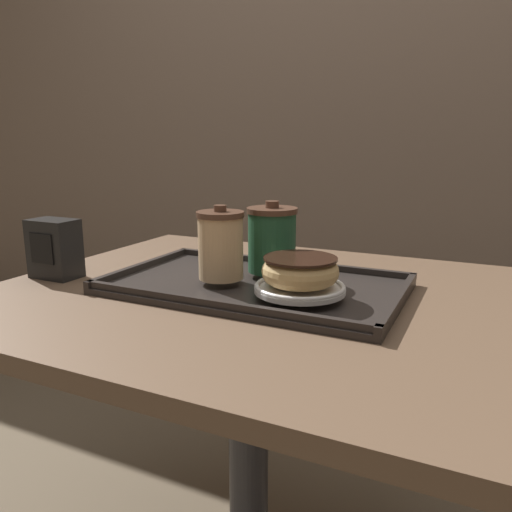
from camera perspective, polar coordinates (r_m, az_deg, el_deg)
name	(u,v)px	position (r m, az deg, el deg)	size (l,w,h in m)	color
wall_behind	(383,77)	(1.96, 14.35, 19.19)	(8.00, 0.05, 2.40)	#7A6656
cafe_table	(248,370)	(1.00, -0.89, -12.85)	(0.93, 0.80, 0.70)	brown
serving_tray	(256,285)	(0.93, 0.00, -3.39)	(0.53, 0.32, 0.02)	#282321
coffee_cup_front	(221,245)	(0.91, -4.06, 1.30)	(0.09, 0.09, 0.14)	#E0B784
coffee_cup_rear	(272,239)	(0.96, 1.83, 1.93)	(0.10, 0.10, 0.14)	#235638
plate_with_chocolate_donut	(300,288)	(0.84, 5.03, -3.65)	(0.15, 0.15, 0.01)	white
donut_chocolate_glazed	(300,270)	(0.83, 5.07, -1.66)	(0.13, 0.13, 0.05)	#DBB270
spoon	(213,262)	(1.03, -4.96, -0.71)	(0.05, 0.16, 0.01)	silver
napkin_dispenser	(54,249)	(1.08, -22.04, 0.79)	(0.10, 0.06, 0.12)	black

